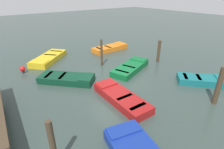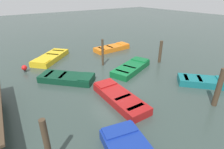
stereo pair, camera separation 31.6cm
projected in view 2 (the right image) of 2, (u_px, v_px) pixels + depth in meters
ground_plane at (112, 79)px, 11.19m from camera, size 80.00×80.00×0.00m
rowboat_green at (131, 68)px, 12.36m from camera, size 2.37×3.67×0.46m
rowboat_teal at (203, 81)px, 10.50m from camera, size 2.79×2.71×0.46m
rowboat_yellow at (51, 57)px, 14.25m from camera, size 3.46×3.62×0.46m
rowboat_red at (119, 97)px, 8.92m from camera, size 3.52×1.30×0.46m
rowboat_orange at (112, 48)px, 16.63m from camera, size 1.34×3.44×0.46m
rowboat_dark_green at (67, 78)px, 10.91m from camera, size 3.26×3.19×0.46m
mooring_piling_mid_right at (47, 144)px, 5.32m from camera, size 0.19×0.19×1.84m
mooring_piling_far_left at (219, 88)px, 8.27m from camera, size 0.25×0.25×1.95m
mooring_piling_center at (160, 52)px, 13.54m from camera, size 0.23×0.23×1.70m
mooring_piling_mid_left at (103, 53)px, 12.92m from camera, size 0.17×0.17×1.98m
marker_buoy at (24, 68)px, 12.14m from camera, size 0.36×0.36×0.48m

